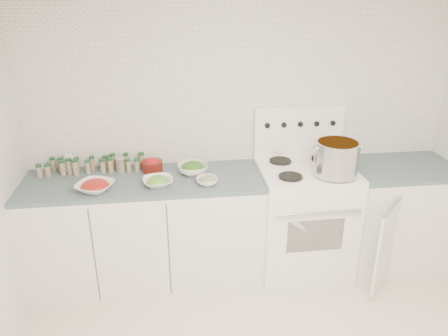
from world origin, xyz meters
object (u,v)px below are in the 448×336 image
(stove, at_px, (303,215))
(stock_pot, at_px, (337,157))
(bowl_tomato, at_px, (95,186))
(bowl_snowpea, at_px, (158,181))

(stove, distance_m, stock_pot, 0.64)
(stove, relative_size, stock_pot, 3.80)
(bowl_tomato, bearing_deg, bowl_snowpea, 5.04)
(stock_pot, bearing_deg, stove, 134.67)
(stove, xyz_separation_m, bowl_tomato, (-1.64, -0.15, 0.44))
(stove, xyz_separation_m, bowl_snowpea, (-1.18, -0.11, 0.44))
(stock_pot, relative_size, bowl_tomato, 1.06)
(stove, xyz_separation_m, stock_pot, (0.17, -0.17, 0.59))
(bowl_tomato, bearing_deg, stock_pot, -0.56)
(stove, height_order, bowl_tomato, stove)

